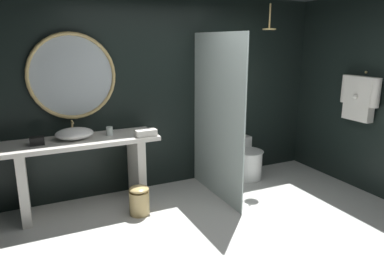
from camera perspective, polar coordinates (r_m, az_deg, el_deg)
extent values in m
plane|color=silver|center=(3.84, 7.64, -17.52)|extent=(5.76, 5.76, 0.00)
cube|color=black|center=(5.00, -3.75, 6.11)|extent=(4.80, 0.10, 2.60)
cube|color=black|center=(5.47, 24.83, 5.52)|extent=(0.10, 2.47, 2.60)
cube|color=silver|center=(4.43, -17.31, -1.41)|extent=(1.81, 0.59, 0.05)
cube|color=silver|center=(4.54, -25.29, -7.73)|extent=(0.10, 0.50, 0.84)
cube|color=silver|center=(4.70, -8.81, -5.72)|extent=(0.10, 0.50, 0.84)
ellipsoid|color=white|center=(4.44, -18.22, -0.24)|extent=(0.44, 0.36, 0.13)
cylinder|color=tan|center=(4.59, -18.52, 0.60)|extent=(0.02, 0.02, 0.19)
cylinder|color=tan|center=(4.51, -18.50, 1.49)|extent=(0.02, 0.13, 0.02)
cylinder|color=silver|center=(4.50, -13.00, 0.16)|extent=(0.08, 0.08, 0.11)
cube|color=black|center=(4.35, -23.47, -1.32)|extent=(0.15, 0.11, 0.09)
torus|color=tan|center=(4.57, -18.52, 8.40)|extent=(1.04, 0.04, 1.04)
cylinder|color=#B2BCC1|center=(4.58, -18.53, 8.41)|extent=(0.97, 0.01, 0.97)
cube|color=silver|center=(4.59, 4.00, 2.29)|extent=(0.02, 1.29, 2.12)
cylinder|color=tan|center=(5.22, 12.30, 17.60)|extent=(0.02, 0.02, 0.32)
cylinder|color=tan|center=(5.21, 12.20, 15.71)|extent=(0.19, 0.19, 0.02)
sphere|color=tan|center=(5.28, 25.98, 8.56)|extent=(0.04, 0.04, 0.04)
cube|color=silver|center=(5.27, 25.08, 4.85)|extent=(0.12, 0.41, 0.59)
cylinder|color=silver|center=(5.11, 27.18, 5.57)|extent=(0.12, 0.12, 0.38)
cylinder|color=silver|center=(5.40, 23.33, 6.38)|extent=(0.12, 0.12, 0.38)
sphere|color=silver|center=(5.21, 24.58, 5.13)|extent=(0.07, 0.07, 0.07)
cylinder|color=white|center=(5.43, 8.94, -5.22)|extent=(0.41, 0.41, 0.42)
ellipsoid|color=white|center=(5.36, 9.03, -2.99)|extent=(0.43, 0.47, 0.02)
cube|color=white|center=(5.61, 7.30, -2.54)|extent=(0.38, 0.19, 0.37)
cylinder|color=tan|center=(4.39, -8.38, -11.07)|extent=(0.24, 0.24, 0.29)
ellipsoid|color=tan|center=(4.32, -8.47, -8.99)|extent=(0.24, 0.24, 0.07)
cube|color=silver|center=(4.39, -7.38, -0.12)|extent=(0.26, 0.14, 0.08)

